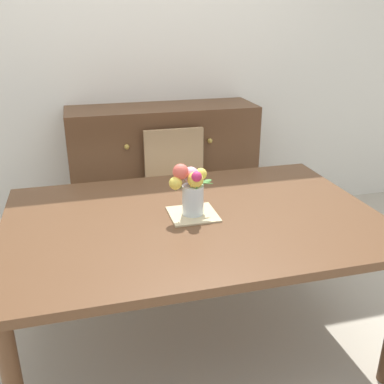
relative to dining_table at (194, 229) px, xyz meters
The scene contains 7 objects.
ground_plane 0.66m from the dining_table, ahead, with size 12.00×12.00×0.00m, color #B7AD99.
back_wall 1.76m from the dining_table, 90.00° to the left, with size 7.00×0.10×2.80m, color silver.
dining_table is the anchor object (origin of this frame).
chair_far 0.96m from the dining_table, 81.57° to the left, with size 0.42×0.42×0.90m.
dresser 1.34m from the dining_table, 84.98° to the left, with size 1.40×0.47×1.00m.
placemat 0.08m from the dining_table, 109.24° to the left, with size 0.22×0.22×0.01m, color #CCB789.
flower_vase 0.22m from the dining_table, 119.54° to the left, with size 0.22×0.16×0.25m.
Camera 1 is at (-0.49, -1.83, 1.62)m, focal length 40.87 mm.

